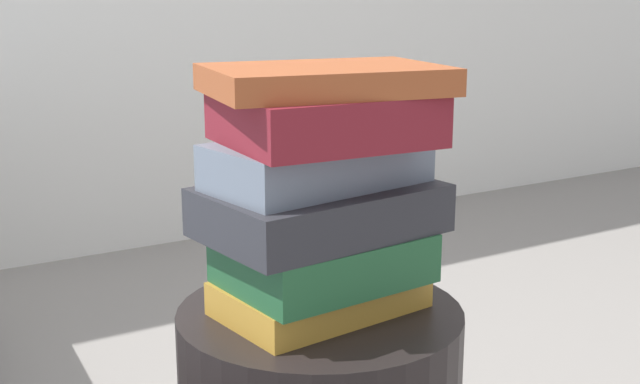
# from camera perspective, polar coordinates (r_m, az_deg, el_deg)

# --- Properties ---
(book_ochre) EXTENTS (0.27, 0.19, 0.04)m
(book_ochre) POSITION_cam_1_polar(r_m,az_deg,el_deg) (1.10, 0.05, -7.01)
(book_ochre) COLOR #B7842D
(book_ochre) RESTS_ON side_table
(book_forest) EXTENTS (0.26, 0.20, 0.06)m
(book_forest) POSITION_cam_1_polar(r_m,az_deg,el_deg) (1.08, 0.22, -4.56)
(book_forest) COLOR #1E512D
(book_forest) RESTS_ON book_ochre
(book_charcoal) EXTENTS (0.31, 0.22, 0.06)m
(book_charcoal) POSITION_cam_1_polar(r_m,az_deg,el_deg) (1.07, 0.07, -1.21)
(book_charcoal) COLOR #28282D
(book_charcoal) RESTS_ON book_forest
(book_slate) EXTENTS (0.29, 0.19, 0.06)m
(book_slate) POSITION_cam_1_polar(r_m,az_deg,el_deg) (1.06, -0.34, 1.96)
(book_slate) COLOR slate
(book_slate) RESTS_ON book_charcoal
(book_maroon) EXTENTS (0.25, 0.22, 0.06)m
(book_maroon) POSITION_cam_1_polar(r_m,az_deg,el_deg) (1.03, 0.20, 5.08)
(book_maroon) COLOR maroon
(book_maroon) RESTS_ON book_slate
(book_rust) EXTENTS (0.31, 0.24, 0.03)m
(book_rust) POSITION_cam_1_polar(r_m,az_deg,el_deg) (1.02, 0.13, 7.70)
(book_rust) COLOR #994723
(book_rust) RESTS_ON book_maroon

